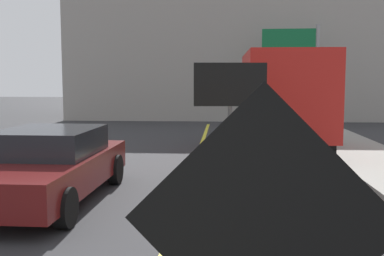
# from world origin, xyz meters

# --- Properties ---
(lane_center_stripe) EXTENTS (0.14, 36.00, 0.01)m
(lane_center_stripe) POSITION_xyz_m (0.00, 6.00, 0.00)
(lane_center_stripe) COLOR yellow
(lane_center_stripe) RESTS_ON ground
(roadwork_sign) EXTENTS (1.63, 0.17, 2.33)m
(roadwork_sign) POSITION_xyz_m (1.01, 2.39, 1.47)
(roadwork_sign) COLOR #593819
(roadwork_sign) RESTS_ON ground
(arrow_board_trailer) EXTENTS (1.60, 1.87, 2.70)m
(arrow_board_trailer) POSITION_xyz_m (0.92, 10.07, 0.48)
(arrow_board_trailer) COLOR orange
(arrow_board_trailer) RESTS_ON ground
(box_truck) EXTENTS (2.49, 7.54, 3.12)m
(box_truck) POSITION_xyz_m (2.58, 14.94, 1.72)
(box_truck) COLOR black
(box_truck) RESTS_ON ground
(pickup_car) EXTENTS (2.19, 4.81, 1.38)m
(pickup_car) POSITION_xyz_m (-2.60, 8.42, 0.70)
(pickup_car) COLOR #591414
(pickup_car) RESTS_ON ground
(highway_guide_sign) EXTENTS (2.79, 0.25, 5.00)m
(highway_guide_sign) POSITION_xyz_m (4.57, 23.31, 3.42)
(highway_guide_sign) COLOR gray
(highway_guide_sign) RESTS_ON ground
(far_building_block) EXTENTS (19.24, 9.14, 8.77)m
(far_building_block) POSITION_xyz_m (1.36, 30.17, 4.38)
(far_building_block) COLOR gray
(far_building_block) RESTS_ON ground
(traffic_cone_mid_lane) EXTENTS (0.36, 0.36, 0.76)m
(traffic_cone_mid_lane) POSITION_xyz_m (0.35, 7.46, 0.38)
(traffic_cone_mid_lane) COLOR black
(traffic_cone_mid_lane) RESTS_ON ground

